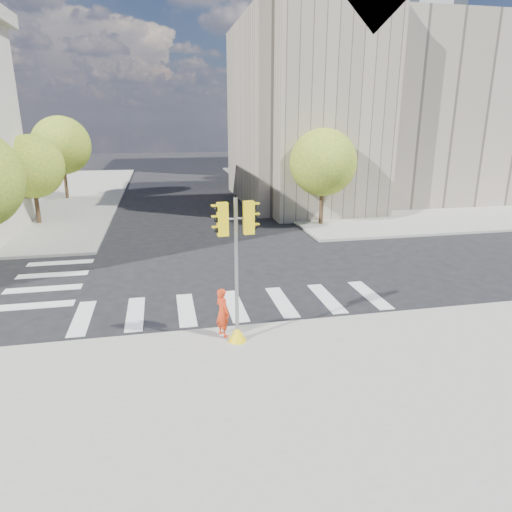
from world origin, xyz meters
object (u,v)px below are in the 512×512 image
Objects in this scene: lamp_near at (311,150)px; traffic_signal at (237,282)px; lamp_far at (266,141)px; photographer at (223,312)px.

lamp_near reaches higher than traffic_signal.
lamp_far is at bearing 90.00° from lamp_near.
lamp_far is (0.00, 14.00, 0.00)m from lamp_near.
traffic_signal reaches higher than photographer.
lamp_far is 33.99m from photographer.
photographer is (-8.89, -18.60, -3.65)m from lamp_near.
lamp_far is 34.23m from traffic_signal.
traffic_signal is at bearing -168.25° from photographer.
lamp_far reaches higher than traffic_signal.
lamp_near is at bearing -90.00° from lamp_far.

